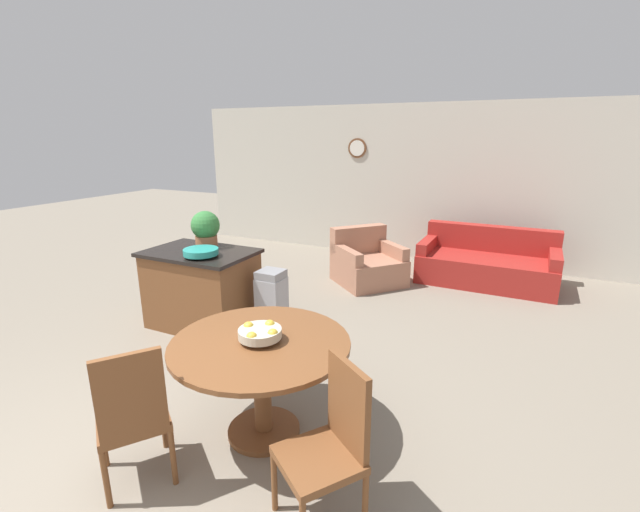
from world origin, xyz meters
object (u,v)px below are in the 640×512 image
object	(u,v)px
dining_chair_near_right	(331,440)
potted_plant	(206,228)
armchair	(367,265)
trash_bin	(272,303)
couch	(487,264)
fruit_bowl	(260,333)
teal_bowl	(201,252)
dining_table	(261,363)
kitchen_island	(202,288)
dining_chair_near_left	(133,413)

from	to	relation	value
dining_chair_near_right	potted_plant	bearing A→B (deg)	-2.16
dining_chair_near_right	armchair	size ratio (longest dim) A/B	0.78
trash_bin	armchair	world-z (taller)	armchair
dining_chair_near_right	couch	xyz separation A→B (m)	(0.43, 4.83, -0.24)
potted_plant	armchair	size ratio (longest dim) A/B	0.34
fruit_bowl	potted_plant	xyz separation A→B (m)	(-1.72, 1.51, 0.30)
potted_plant	trash_bin	size ratio (longest dim) A/B	0.57
potted_plant	armchair	bearing A→B (deg)	58.70
potted_plant	armchair	world-z (taller)	potted_plant
teal_bowl	trash_bin	distance (m)	0.95
teal_bowl	couch	xyz separation A→B (m)	(2.67, 3.24, -0.68)
dining_chair_near_right	potted_plant	distance (m)	3.21
couch	armchair	bearing A→B (deg)	-152.98
fruit_bowl	potted_plant	bearing A→B (deg)	138.81
fruit_bowl	dining_chair_near_right	bearing A→B (deg)	-30.97
potted_plant	couch	distance (m)	4.17
fruit_bowl	couch	size ratio (longest dim) A/B	0.16
dining_table	trash_bin	bearing A→B (deg)	119.40
kitchen_island	potted_plant	bearing A→B (deg)	103.12
couch	dining_chair_near_left	bearing A→B (deg)	-106.40
kitchen_island	potted_plant	size ratio (longest dim) A/B	2.87
couch	armchair	xyz separation A→B (m)	(-1.63, -0.79, -0.00)
potted_plant	armchair	xyz separation A→B (m)	(1.27, 2.09, -0.85)
couch	armchair	size ratio (longest dim) A/B	1.57
dining_chair_near_left	armchair	distance (m)	4.35
dining_table	dining_chair_near_right	size ratio (longest dim) A/B	1.32
kitchen_island	couch	bearing A→B (deg)	46.97
dining_table	fruit_bowl	xyz separation A→B (m)	(0.00, 0.00, 0.24)
dining_chair_near_left	teal_bowl	size ratio (longest dim) A/B	2.63
fruit_bowl	potted_plant	size ratio (longest dim) A/B	0.72
kitchen_island	teal_bowl	world-z (taller)	teal_bowl
dining_table	fruit_bowl	distance (m)	0.24
potted_plant	trash_bin	distance (m)	1.17
dining_chair_near_left	dining_chair_near_right	distance (m)	1.24
potted_plant	kitchen_island	bearing A→B (deg)	-76.88
dining_chair_near_left	potted_plant	size ratio (longest dim) A/B	2.30
potted_plant	fruit_bowl	bearing A→B (deg)	-41.19
couch	dining_chair_near_right	bearing A→B (deg)	-93.84
dining_chair_near_right	teal_bowl	size ratio (longest dim) A/B	2.63
fruit_bowl	couch	xyz separation A→B (m)	(1.18, 4.38, -0.54)
trash_bin	teal_bowl	bearing A→B (deg)	-153.06
dining_table	trash_bin	size ratio (longest dim) A/B	1.73
dining_chair_near_right	trash_bin	distance (m)	2.50
trash_bin	armchair	size ratio (longest dim) A/B	0.59
dining_table	kitchen_island	bearing A→B (deg)	141.78
dining_table	dining_chair_near_left	xyz separation A→B (m)	(-0.45, -0.75, -0.07)
dining_table	fruit_bowl	world-z (taller)	fruit_bowl
kitchen_island	armchair	size ratio (longest dim) A/B	0.97
fruit_bowl	trash_bin	size ratio (longest dim) A/B	0.41
dining_table	dining_chair_near_left	world-z (taller)	dining_chair_near_left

